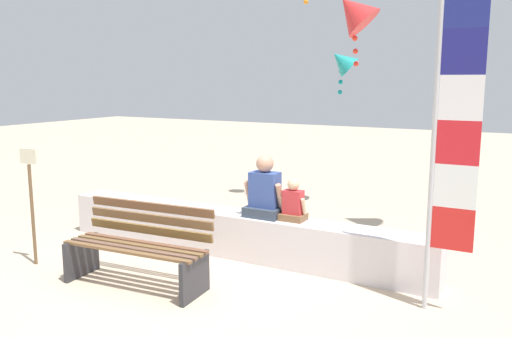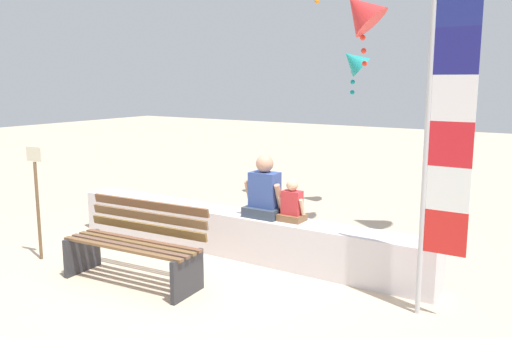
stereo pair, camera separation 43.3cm
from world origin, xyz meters
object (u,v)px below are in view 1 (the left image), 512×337
park_bench (139,248)px  kite_red (354,12)px  sign_post (31,197)px  person_adult (265,193)px  person_child (293,204)px  flag_banner (450,132)px  kite_teal (342,61)px

park_bench → kite_red: (1.34, 3.13, 2.78)m
sign_post → person_adult: bearing=32.2°
person_child → kite_red: 3.00m
person_child → flag_banner: size_ratio=0.16×
kite_red → park_bench: bearing=-113.1°
kite_red → person_adult: bearing=-105.7°
flag_banner → sign_post: flag_banner is taller
park_bench → kite_teal: 5.00m
sign_post → person_child: bearing=28.5°
park_bench → person_child: 1.88m
park_bench → kite_red: size_ratio=1.49×
flag_banner → sign_post: 4.81m
park_bench → flag_banner: size_ratio=0.54×
person_child → kite_red: kite_red is taller
person_child → kite_teal: 3.61m
person_adult → flag_banner: bearing=-13.0°
flag_banner → kite_teal: (-2.35, 3.60, 0.79)m
person_adult → person_child: 0.40m
park_bench → flag_banner: bearing=15.8°
kite_teal → sign_post: kite_teal is taller
park_bench → kite_teal: kite_teal is taller
person_adult → sign_post: 2.84m
person_child → sign_post: sign_post is taller
kite_teal → sign_post: size_ratio=0.60×
park_bench → sign_post: 1.62m
person_adult → person_child: person_adult is taller
kite_red → kite_teal: size_ratio=1.31×
flag_banner → kite_red: (-1.72, 2.26, 1.43)m
person_adult → park_bench: bearing=-121.5°
kite_teal → sign_post: bearing=-116.2°
kite_red → person_child: bearing=-93.4°
person_child → sign_post: (-2.79, -1.51, 0.08)m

